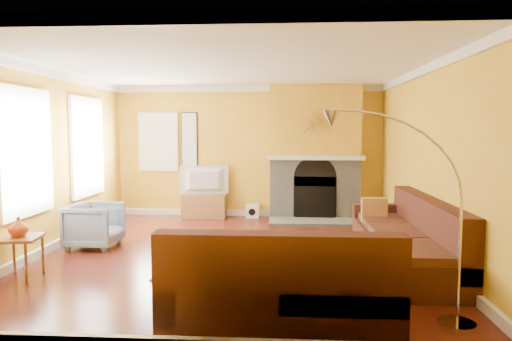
# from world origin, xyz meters

# --- Properties ---
(floor) EXTENTS (5.50, 6.00, 0.02)m
(floor) POSITION_xyz_m (0.00, 0.00, -0.01)
(floor) COLOR #602014
(floor) RESTS_ON ground
(ceiling) EXTENTS (5.50, 6.00, 0.02)m
(ceiling) POSITION_xyz_m (0.00, 0.00, 2.71)
(ceiling) COLOR white
(ceiling) RESTS_ON ground
(wall_back) EXTENTS (5.50, 0.02, 2.70)m
(wall_back) POSITION_xyz_m (0.00, 3.01, 1.35)
(wall_back) COLOR gold
(wall_back) RESTS_ON ground
(wall_front) EXTENTS (5.50, 0.02, 2.70)m
(wall_front) POSITION_xyz_m (0.00, -3.01, 1.35)
(wall_front) COLOR gold
(wall_front) RESTS_ON ground
(wall_left) EXTENTS (0.02, 6.00, 2.70)m
(wall_left) POSITION_xyz_m (-2.76, 0.00, 1.35)
(wall_left) COLOR gold
(wall_left) RESTS_ON ground
(wall_right) EXTENTS (0.02, 6.00, 2.70)m
(wall_right) POSITION_xyz_m (2.76, 0.00, 1.35)
(wall_right) COLOR gold
(wall_right) RESTS_ON ground
(baseboard) EXTENTS (5.50, 6.00, 0.12)m
(baseboard) POSITION_xyz_m (0.00, 0.00, 0.06)
(baseboard) COLOR white
(baseboard) RESTS_ON floor
(crown_molding) EXTENTS (5.50, 6.00, 0.12)m
(crown_molding) POSITION_xyz_m (0.00, 0.00, 2.64)
(crown_molding) COLOR white
(crown_molding) RESTS_ON ceiling
(window_left_near) EXTENTS (0.06, 1.22, 1.72)m
(window_left_near) POSITION_xyz_m (-2.72, 1.30, 1.50)
(window_left_near) COLOR white
(window_left_near) RESTS_ON wall_left
(window_left_far) EXTENTS (0.06, 1.22, 1.72)m
(window_left_far) POSITION_xyz_m (-2.72, -0.60, 1.50)
(window_left_far) COLOR white
(window_left_far) RESTS_ON wall_left
(window_back) EXTENTS (0.82, 0.06, 1.22)m
(window_back) POSITION_xyz_m (-1.90, 2.96, 1.55)
(window_back) COLOR white
(window_back) RESTS_ON wall_back
(wall_art) EXTENTS (0.34, 0.04, 1.14)m
(wall_art) POSITION_xyz_m (-1.25, 2.97, 1.60)
(wall_art) COLOR white
(wall_art) RESTS_ON wall_back
(fireplace) EXTENTS (1.80, 0.40, 2.70)m
(fireplace) POSITION_xyz_m (1.35, 2.80, 1.35)
(fireplace) COLOR gray
(fireplace) RESTS_ON floor
(mantel) EXTENTS (1.92, 0.22, 0.08)m
(mantel) POSITION_xyz_m (1.35, 2.56, 1.25)
(mantel) COLOR white
(mantel) RESTS_ON fireplace
(hearth) EXTENTS (1.80, 0.70, 0.06)m
(hearth) POSITION_xyz_m (1.35, 2.25, 0.03)
(hearth) COLOR gray
(hearth) RESTS_ON floor
(sunburst) EXTENTS (0.70, 0.04, 0.70)m
(sunburst) POSITION_xyz_m (1.35, 2.57, 1.95)
(sunburst) COLOR olive
(sunburst) RESTS_ON fireplace
(rug) EXTENTS (2.40, 1.80, 0.02)m
(rug) POSITION_xyz_m (0.34, -0.39, 0.01)
(rug) COLOR beige
(rug) RESTS_ON floor
(sectional_sofa) EXTENTS (3.15, 3.65, 0.90)m
(sectional_sofa) POSITION_xyz_m (1.17, -0.88, 0.45)
(sectional_sofa) COLOR #461F16
(sectional_sofa) RESTS_ON floor
(coffee_table) EXTENTS (1.06, 1.06, 0.35)m
(coffee_table) POSITION_xyz_m (0.43, -0.59, 0.18)
(coffee_table) COLOR white
(coffee_table) RESTS_ON floor
(media_console) EXTENTS (0.89, 0.40, 0.49)m
(media_console) POSITION_xyz_m (-0.90, 2.71, 0.24)
(media_console) COLOR brown
(media_console) RESTS_ON floor
(tv) EXTENTS (1.01, 0.27, 0.58)m
(tv) POSITION_xyz_m (-0.90, 2.71, 0.78)
(tv) COLOR black
(tv) RESTS_ON media_console
(subwoofer) EXTENTS (0.26, 0.26, 0.26)m
(subwoofer) POSITION_xyz_m (0.09, 2.80, 0.13)
(subwoofer) COLOR white
(subwoofer) RESTS_ON floor
(armchair) EXTENTS (0.76, 0.74, 0.68)m
(armchair) POSITION_xyz_m (-2.16, 0.23, 0.34)
(armchair) COLOR slate
(armchair) RESTS_ON floor
(side_table) EXTENTS (0.53, 0.53, 0.51)m
(side_table) POSITION_xyz_m (-2.45, -1.26, 0.26)
(side_table) COLOR brown
(side_table) RESTS_ON floor
(vase) EXTENTS (0.23, 0.23, 0.24)m
(vase) POSITION_xyz_m (-2.45, -1.26, 0.63)
(vase) COLOR #D0471F
(vase) RESTS_ON side_table
(book) EXTENTS (0.27, 0.31, 0.03)m
(book) POSITION_xyz_m (0.30, -0.50, 0.37)
(book) COLOR white
(book) RESTS_ON coffee_table
(arc_lamp) EXTENTS (1.26, 0.36, 1.96)m
(arc_lamp) POSITION_xyz_m (1.77, -2.38, 0.98)
(arc_lamp) COLOR silver
(arc_lamp) RESTS_ON floor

